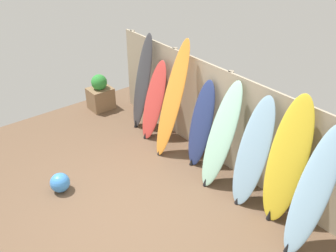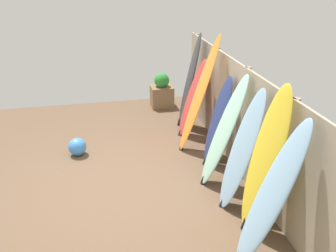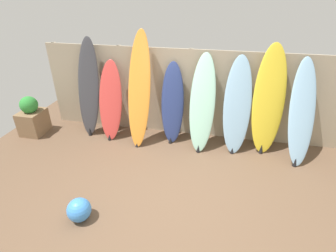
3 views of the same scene
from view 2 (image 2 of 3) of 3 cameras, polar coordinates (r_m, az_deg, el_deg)
The scene contains 12 objects.
ground at distance 6.18m, azimuth -7.18°, elevation -8.50°, with size 7.68×7.68×0.00m, color brown.
fence_back at distance 6.19m, azimuth 11.17°, elevation 0.73°, with size 6.08×0.11×1.80m.
surfboard_charcoal_0 at distance 7.85m, azimuth 3.29°, elevation 6.84°, with size 0.51×0.54×1.99m.
surfboard_red_1 at distance 7.46m, azimuth 3.68°, elevation 4.18°, with size 0.52×0.61×1.57m.
surfboard_orange_2 at distance 6.77m, azimuth 4.75°, elevation 4.69°, with size 0.46×0.76×2.16m.
surfboard_navy_3 at distance 6.36m, azimuth 7.56°, elevation 0.55°, with size 0.50×0.53×1.59m.
surfboard_seafoam_4 at distance 5.78m, azimuth 8.47°, elevation -0.92°, with size 0.49×0.72×1.79m.
surfboard_skyblue_5 at distance 5.27m, azimuth 11.11°, elevation -3.81°, with size 0.54×0.59×1.78m.
surfboard_yellow_6 at distance 4.82m, azimuth 14.51°, elevation -5.43°, with size 0.62×0.52×2.01m.
surfboard_skyblue_7 at distance 4.39m, azimuth 15.47°, elevation -10.25°, with size 0.51×0.83×1.81m.
planter_box at distance 9.10m, azimuth -0.95°, elevation 5.20°, with size 0.45×0.52×0.84m.
beach_ball at distance 7.06m, azimuth -13.66°, elevation -3.10°, with size 0.33×0.33×0.33m, color #3F8CE5.
Camera 2 is at (5.21, -0.33, 3.30)m, focal length 40.00 mm.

